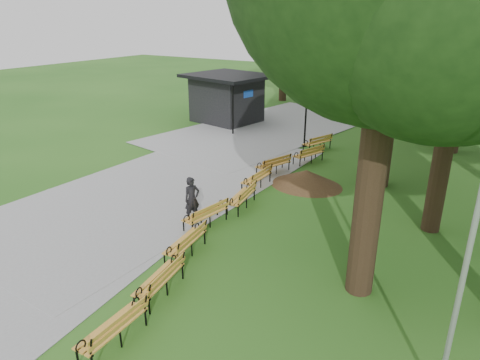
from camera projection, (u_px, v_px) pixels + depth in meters
The scene contains 17 objects.
ground at pixel (194, 236), 14.37m from camera, with size 100.00×100.00×0.00m, color #29601B.
path at pixel (163, 184), 18.70m from camera, with size 12.00×38.00×0.06m, color #949497.
person at pixel (192, 199), 15.21m from camera, with size 0.59×0.39×1.63m, color black.
kiosk at pixel (227, 98), 29.15m from camera, with size 5.14×4.47×3.22m, color black, non-canonical shape.
lamp_post at pixel (306, 103), 23.27m from camera, with size 0.32×0.32×3.40m.
dirt_mound at pixel (306, 178), 18.52m from camera, with size 2.63×2.63×0.69m, color #47301C.
metal_pole at pixel (463, 277), 7.34m from camera, with size 0.10×0.10×5.48m, color #9EA0A3.
bench_0 at pixel (112, 328), 9.54m from camera, with size 1.90×0.64×0.88m, color gold, non-canonical shape.
bench_1 at pixel (159, 279), 11.29m from camera, with size 1.90×0.64×0.88m, color gold, non-canonical shape.
bench_2 at pixel (185, 242), 13.13m from camera, with size 1.90×0.64×0.88m, color gold, non-canonical shape.
bench_3 at pixel (205, 214), 14.95m from camera, with size 1.90×0.64×0.88m, color gold, non-canonical shape.
bench_4 at pixel (241, 197), 16.38m from camera, with size 1.90×0.64×0.88m, color gold, non-canonical shape.
bench_5 at pixel (256, 178), 18.26m from camera, with size 1.90×0.64×0.88m, color gold, non-canonical shape.
bench_6 at pixel (273, 164), 19.88m from camera, with size 1.90×0.64×0.88m, color gold, non-canonical shape.
bench_7 at pixel (308, 154), 21.35m from camera, with size 1.90×0.64×0.88m, color gold, non-canonical shape.
bench_8 at pixel (317, 142), 23.29m from camera, with size 1.90×0.64×0.88m, color gold, non-canonical shape.
lawn_tree_1 at pixel (464, 33), 12.54m from camera, with size 5.89×5.89×9.37m.
Camera 1 is at (8.01, -10.02, 6.91)m, focal length 32.41 mm.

